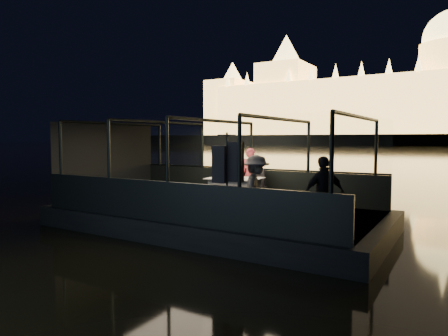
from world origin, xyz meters
The scene contains 26 objects.
river_water centered at (0.00, 80.00, 0.00)m, with size 500.00×500.00×0.00m, color black.
boat_hull centered at (0.00, 0.00, 0.00)m, with size 8.60×4.40×1.00m, color black.
boat_deck centered at (0.00, 0.00, 0.48)m, with size 8.00×4.00×0.04m, color black.
gunwale_port centered at (0.00, 2.00, 0.95)m, with size 8.00×0.08×0.90m, color black.
gunwale_starboard centered at (0.00, -2.00, 0.95)m, with size 8.00×0.08×0.90m, color black.
cabin_glass_port centered at (0.00, 2.00, 2.10)m, with size 8.00×0.02×1.40m, color #99B2B2, non-canonical shape.
cabin_glass_starboard centered at (0.00, -2.00, 2.10)m, with size 8.00×0.02×1.40m, color #99B2B2, non-canonical shape.
cabin_roof_glass centered at (0.00, 0.00, 2.80)m, with size 8.00×4.00×0.02m, color #99B2B2, non-canonical shape.
end_wall_fore centered at (-4.00, 0.00, 1.65)m, with size 0.02×4.00×2.30m, color black, non-canonical shape.
end_wall_aft centered at (4.00, 0.00, 1.65)m, with size 0.02×4.00×2.30m, color black, non-canonical shape.
canopy_ribs centered at (0.00, 0.00, 1.65)m, with size 8.00×4.00×2.30m, color black, non-canonical shape.
dining_table_central centered at (0.17, 0.71, 0.89)m, with size 1.45×1.05×0.77m, color silver.
chair_port_left centered at (-0.27, 1.18, 0.95)m, with size 0.45×0.45×0.97m, color black.
chair_port_right centered at (0.49, 1.36, 0.95)m, with size 0.46×0.46×0.98m, color black.
coat_stand centered at (1.37, -1.75, 1.40)m, with size 0.55×0.44×1.97m, color black, non-canonical shape.
person_woman_coral centered at (0.19, 1.61, 1.25)m, with size 0.56×0.38×1.57m, color #CF4B59.
person_man_maroon centered at (-0.38, 1.66, 1.25)m, with size 0.77×0.60×1.61m, color #3A1015.
passenger_stripe centered at (1.82, -1.32, 1.35)m, with size 0.98×0.55×1.51m, color silver.
passenger_dark centered at (3.22, -1.14, 1.35)m, with size 0.89×0.37×1.51m, color black.
wine_bottle centered at (-0.43, 0.65, 1.42)m, with size 0.06×0.06×0.27m, color #143716.
bread_basket centered at (-0.36, 0.89, 1.31)m, with size 0.21×0.21×0.08m, color brown.
amber_candle centered at (0.17, 0.78, 1.31)m, with size 0.06×0.06×0.08m, color #FF963F.
plate_near centered at (0.39, 0.65, 1.27)m, with size 0.23×0.23×0.01m, color silver.
plate_far centered at (-0.25, 1.03, 1.27)m, with size 0.25×0.25×0.02m, color silver.
wine_glass_white centered at (-0.43, 0.66, 1.36)m, with size 0.07×0.07×0.21m, color silver, non-canonical shape.
wine_glass_red centered at (0.26, 0.96, 1.36)m, with size 0.07×0.07×0.21m, color white, non-canonical shape.
Camera 1 is at (5.54, -8.79, 2.33)m, focal length 32.00 mm.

